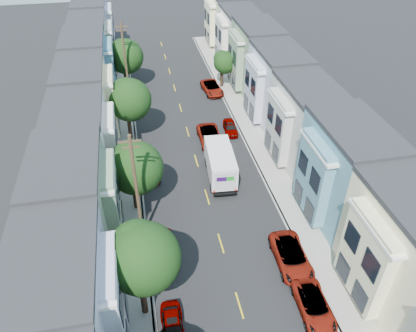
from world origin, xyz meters
The scene contains 25 objects.
ground centered at (0.00, 0.00, 0.00)m, with size 160.00×160.00×0.00m, color black.
road_slab centered at (0.00, 15.00, 0.01)m, with size 12.00×70.00×0.02m, color black.
curb_left centered at (-6.05, 15.00, 0.07)m, with size 0.30×70.00×0.15m, color gray.
curb_right centered at (6.05, 15.00, 0.07)m, with size 0.30×70.00×0.15m, color gray.
sidewalk_left centered at (-7.35, 15.00, 0.07)m, with size 2.60×70.00×0.15m, color gray.
sidewalk_right centered at (7.35, 15.00, 0.07)m, with size 2.60×70.00×0.15m, color gray.
centerline centered at (0.00, 15.00, 0.00)m, with size 0.12×70.00×0.01m, color gold.
townhouse_row_left centered at (-11.15, 15.00, 0.00)m, with size 5.00×70.00×8.50m, color beige.
townhouse_row_right centered at (11.15, 15.00, 0.00)m, with size 5.00×70.00×8.50m, color beige.
tree_b centered at (-6.30, -5.24, 5.52)m, with size 4.70×4.70×7.90m.
tree_c centered at (-6.30, 5.74, 4.50)m, with size 4.70×4.70×6.87m.
tree_d centered at (-6.30, 17.67, 4.92)m, with size 4.70×4.70×7.29m.
tree_e centered at (-6.30, 31.06, 4.66)m, with size 4.70×4.70×7.02m.
tree_far_r centered at (6.90, 29.05, 3.57)m, with size 3.10×3.10×5.16m.
utility_pole_near centered at (-6.30, 2.00, 5.15)m, with size 1.60×0.26×10.00m.
utility_pole_far centered at (-6.30, 28.00, 5.15)m, with size 1.60×0.26×10.00m.
fedex_truck centered at (1.87, 8.82, 1.73)m, with size 2.49×6.47×3.10m.
lead_sedan centered at (2.15, 15.31, 0.73)m, with size 2.42×5.26×1.46m, color black.
parked_left_b centered at (-4.90, -7.15, 0.65)m, with size 1.52×3.98×1.29m, color black.
parked_left_c centered at (-4.90, -0.40, 0.64)m, with size 2.13×4.63×1.29m, color #A4A4A4.
parked_left_d centered at (-4.90, 10.65, 0.77)m, with size 1.81×4.73×1.53m, color #5C1B0B.
parked_right_a centered at (4.90, -7.47, 0.64)m, with size 2.11×4.58×1.27m, color #424549.
parked_right_b centered at (4.90, -3.08, 0.74)m, with size 2.44×5.29×1.47m, color silver.
parked_right_c centered at (4.90, 16.93, 0.62)m, with size 1.46×3.82×1.24m, color black.
parked_right_d centered at (4.90, 27.56, 0.69)m, with size 2.29×4.96×1.38m, color black.
Camera 1 is at (-5.55, -22.54, 25.11)m, focal length 35.00 mm.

